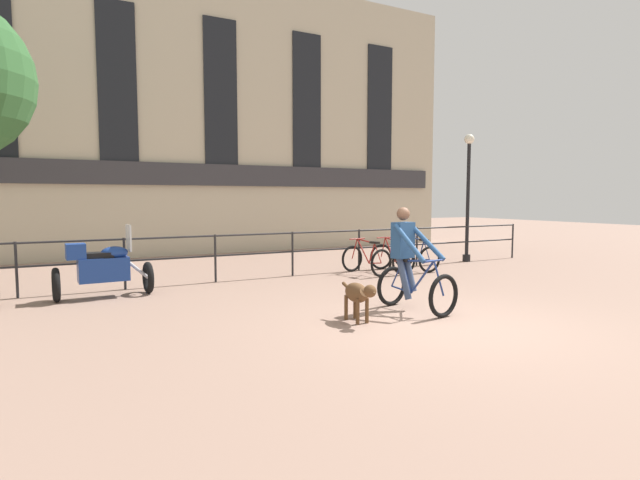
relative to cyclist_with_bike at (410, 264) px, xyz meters
The scene contains 10 objects.
ground_plane 1.26m from the cyclist_with_bike, 99.78° to the right, with size 60.00×60.00×0.00m, color #8E7060.
canal_railing 4.22m from the cyclist_with_bike, 92.31° to the left, with size 15.05×0.05×1.05m.
building_facade 10.71m from the cyclist_with_bike, 90.97° to the left, with size 18.00×0.72×9.20m.
cyclist_with_bike is the anchor object (origin of this frame).
dog 1.28m from the cyclist_with_bike, 165.97° to the right, with size 0.26×0.89×0.61m.
parked_motorcycle 5.61m from the cyclist_with_bike, 141.45° to the left, with size 1.73×0.70×1.35m.
parked_bicycle_near_lamp 3.88m from the cyclist_with_bike, 67.19° to the left, with size 0.82×1.20×0.86m.
parked_bicycle_mid_left 4.24m from the cyclist_with_bike, 57.50° to the left, with size 0.75×1.16×0.86m.
parked_bicycle_mid_right 4.70m from the cyclist_with_bike, 49.50° to the left, with size 0.70×1.13×0.86m.
street_lamp 7.02m from the cyclist_with_bike, 37.89° to the left, with size 0.28×0.28×3.67m.
Camera 1 is at (-5.00, -5.49, 1.85)m, focal length 28.00 mm.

